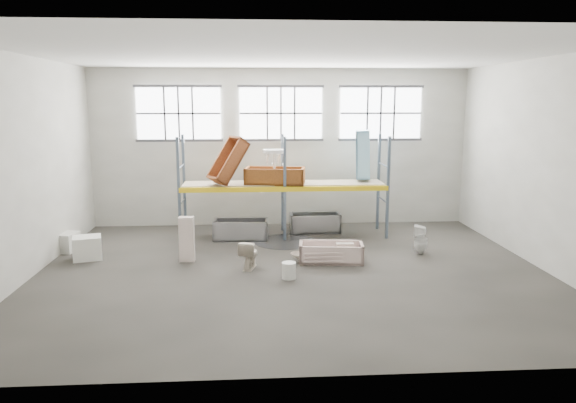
{
  "coord_description": "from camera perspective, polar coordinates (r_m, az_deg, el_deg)",
  "views": [
    {
      "loc": [
        -0.9,
        -12.18,
        3.96
      ],
      "look_at": [
        0.0,
        1.5,
        1.4
      ],
      "focal_mm": 33.38,
      "sensor_mm": 36.0,
      "label": 1
    }
  ],
  "objects": [
    {
      "name": "window_left",
      "position": [
        17.28,
        -11.56,
        9.17
      ],
      "size": [
        2.6,
        0.04,
        1.6
      ],
      "primitive_type": "cube",
      "color": "white",
      "rests_on": "wall_back"
    },
    {
      "name": "rack_beam_front",
      "position": [
        15.31,
        -0.34,
        1.33
      ],
      "size": [
        6.0,
        0.1,
        0.14
      ],
      "primitive_type": "cube",
      "color": "yellow",
      "rests_on": "floor"
    },
    {
      "name": "sink_on_shelf",
      "position": [
        15.48,
        -1.48,
        3.66
      ],
      "size": [
        0.72,
        0.61,
        0.57
      ],
      "primitive_type": "imported",
      "rotation": [
        0.0,
        0.0,
        0.19
      ],
      "color": "white",
      "rests_on": "rust_tub_flat"
    },
    {
      "name": "rust_tub_flat",
      "position": [
        15.7,
        -1.4,
        2.74
      ],
      "size": [
        1.83,
        1.06,
        0.49
      ],
      "primitive_type": null,
      "rotation": [
        0.0,
        0.0,
        -0.15
      ],
      "color": "brown",
      "rests_on": "shelf_deck"
    },
    {
      "name": "cistern_tall",
      "position": [
        13.68,
        -10.72,
        -3.96
      ],
      "size": [
        0.37,
        0.25,
        1.14
      ],
      "primitive_type": "cube",
      "rotation": [
        0.0,
        0.0,
        -0.03
      ],
      "color": "silver",
      "rests_on": "floor"
    },
    {
      "name": "rust_tub_tilted",
      "position": [
        15.56,
        -6.39,
        4.37
      ],
      "size": [
        1.31,
        1.17,
        1.38
      ],
      "primitive_type": null,
      "rotation": [
        0.0,
        -0.96,
        0.56
      ],
      "color": "brown",
      "rests_on": "shelf_deck"
    },
    {
      "name": "rack_upright_la",
      "position": [
        15.43,
        -11.54,
        1.18
      ],
      "size": [
        0.08,
        0.08,
        3.0
      ],
      "primitive_type": "cube",
      "color": "slate",
      "rests_on": "floor"
    },
    {
      "name": "carton_near",
      "position": [
        14.62,
        -20.6,
        -4.64
      ],
      "size": [
        0.82,
        0.75,
        0.59
      ],
      "primitive_type": "cube",
      "rotation": [
        0.0,
        0.0,
        0.27
      ],
      "color": "white",
      "rests_on": "floor"
    },
    {
      "name": "window_mid",
      "position": [
        17.15,
        -0.76,
        9.37
      ],
      "size": [
        2.6,
        0.04,
        1.6
      ],
      "primitive_type": "cube",
      "color": "white",
      "rests_on": "wall_back"
    },
    {
      "name": "shelf_deck",
      "position": [
        15.89,
        -0.47,
        1.96
      ],
      "size": [
        5.9,
        1.1,
        0.03
      ],
      "primitive_type": "cube",
      "color": "gray",
      "rests_on": "floor"
    },
    {
      "name": "ceiling",
      "position": [
        12.26,
        0.48,
        15.67
      ],
      "size": [
        12.0,
        10.0,
        0.1
      ],
      "primitive_type": "cube",
      "color": "silver",
      "rests_on": "ground"
    },
    {
      "name": "rack_upright_ma",
      "position": [
        15.31,
        -0.34,
        1.33
      ],
      "size": [
        0.08,
        0.08,
        3.0
      ],
      "primitive_type": "cube",
      "color": "slate",
      "rests_on": "floor"
    },
    {
      "name": "sink_in_tub",
      "position": [
        13.46,
        1.26,
        -5.83
      ],
      "size": [
        0.52,
        0.52,
        0.16
      ],
      "primitive_type": "imported",
      "rotation": [
        0.0,
        0.0,
        -0.12
      ],
      "color": "#C2B29F",
      "rests_on": "bathtub_beige"
    },
    {
      "name": "wall_front",
      "position": [
        7.34,
        3.36,
        -0.94
      ],
      "size": [
        12.0,
        0.1,
        5.0
      ],
      "primitive_type": "cube",
      "color": "#A9A99C",
      "rests_on": "ground"
    },
    {
      "name": "rack_upright_ra",
      "position": [
        15.77,
        10.61,
        1.42
      ],
      "size": [
        0.08,
        0.08,
        3.0
      ],
      "primitive_type": "cube",
      "color": "slate",
      "rests_on": "floor"
    },
    {
      "name": "floor",
      "position": [
        12.86,
        0.44,
        -7.6
      ],
      "size": [
        12.0,
        10.0,
        0.1
      ],
      "primitive_type": "cube",
      "color": "#49453F",
      "rests_on": "ground"
    },
    {
      "name": "cistern_spare",
      "position": [
        13.53,
        6.07,
        -5.27
      ],
      "size": [
        0.43,
        0.21,
        0.41
      ],
      "primitive_type": "cube",
      "rotation": [
        0.0,
        0.0,
        -0.0
      ],
      "color": "beige",
      "rests_on": "bathtub_beige"
    },
    {
      "name": "rack_upright_lb",
      "position": [
        16.6,
        -10.99,
        1.86
      ],
      "size": [
        0.08,
        0.08,
        3.0
      ],
      "primitive_type": "cube",
      "color": "slate",
      "rests_on": "floor"
    },
    {
      "name": "wall_back",
      "position": [
        17.32,
        -0.77,
        5.74
      ],
      "size": [
        12.0,
        0.1,
        5.0
      ],
      "primitive_type": "cube",
      "color": "#9F9E93",
      "rests_on": "ground"
    },
    {
      "name": "wall_right",
      "position": [
        14.1,
        25.85,
        3.57
      ],
      "size": [
        0.1,
        10.0,
        5.0
      ],
      "primitive_type": "cube",
      "color": "#B1B0A4",
      "rests_on": "ground"
    },
    {
      "name": "carton_far",
      "position": [
        15.6,
        -22.68,
        -4.01
      ],
      "size": [
        0.72,
        0.72,
        0.51
      ],
      "primitive_type": "cube",
      "rotation": [
        0.0,
        0.0,
        -0.22
      ],
      "color": "silver",
      "rests_on": "floor"
    },
    {
      "name": "steel_tub_left",
      "position": [
        15.72,
        -5.05,
        -2.98
      ],
      "size": [
        1.61,
        0.83,
        0.57
      ],
      "primitive_type": null,
      "rotation": [
        0.0,
        0.0,
        -0.06
      ],
      "color": "#A5A7AE",
      "rests_on": "floor"
    },
    {
      "name": "rack_upright_rb",
      "position": [
        16.92,
        9.61,
        2.07
      ],
      "size": [
        0.08,
        0.08,
        3.0
      ],
      "primitive_type": "cube",
      "color": "slate",
      "rests_on": "floor"
    },
    {
      "name": "window_right",
      "position": [
        17.61,
        9.83,
        9.25
      ],
      "size": [
        2.6,
        0.04,
        1.6
      ],
      "primitive_type": "cube",
      "color": "white",
      "rests_on": "wall_back"
    },
    {
      "name": "blue_tub_upright",
      "position": [
        16.32,
        8.0,
        4.97
      ],
      "size": [
        0.59,
        0.76,
        1.45
      ],
      "primitive_type": null,
      "rotation": [
        0.0,
        1.54,
        -0.22
      ],
      "color": "#8FCBED",
      "rests_on": "shelf_deck"
    },
    {
      "name": "rack_beam_back",
      "position": [
        16.49,
        -0.59,
        2.0
      ],
      "size": [
        6.0,
        0.1,
        0.14
      ],
      "primitive_type": "cube",
      "color": "yellow",
      "rests_on": "floor"
    },
    {
      "name": "steel_tub_right",
      "position": [
        16.58,
        2.91,
        -2.26
      ],
      "size": [
        1.53,
        0.72,
        0.56
      ],
      "primitive_type": null,
      "rotation": [
        0.0,
        0.0,
        0.01
      ],
      "color": "#9DA1A4",
      "rests_on": "floor"
    },
    {
      "name": "toilet_beige",
      "position": [
        12.97,
        -4.16,
        -5.63
      ],
      "size": [
        0.55,
        0.76,
        0.7
      ],
      "primitive_type": "imported",
      "rotation": [
        0.0,
        0.0,
        2.89
      ],
      "color": "beige",
      "rests_on": "floor"
    },
    {
      "name": "bathtub_beige",
      "position": [
        13.55,
        4.61,
        -5.42
      ],
      "size": [
        1.67,
        0.92,
        0.47
      ],
      "primitive_type": null,
      "rotation": [
        0.0,
        0.0,
        -0.11
      ],
      "color": "beige",
      "rests_on": "floor"
    },
    {
      "name": "bucket",
      "position": [
        12.26,
        0.1,
        -7.35
      ],
      "size": [
        0.34,
        0.34,
        0.38
      ],
      "primitive_type": "cylinder",
      "rotation": [
        0.0,
        0.0,
        0.04
      ],
      "color": "silver",
      "rests_on": "floor"
    },
    {
      "name": "toilet_white",
      "position": [
        14.57,
        13.96,
        -3.94
      ],
      "size": [
        0.45,
        0.45,
        0.78
      ],
      "primitive_type": "imported",
      "rotation": [
        0.0,
        0.0,
        -1.91
      ],
      "color": "white",
      "rests_on": "floor"
    },
    {
      "name": "wall_left",
      "position": [
        13.31,
        -26.55,
        3.16
      ],
      "size": [
        0.1,
        10.0,
        5.0
      ],
      "primitive_type": "cube",
      "color": "#ACAC9F",
      "rests_on": "ground"
    },
    {
      "name": "wet_patch",
      "position": [
        15.43,
        -0.29,
        -4.29
      ],
      "size": [
        1.8,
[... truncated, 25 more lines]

